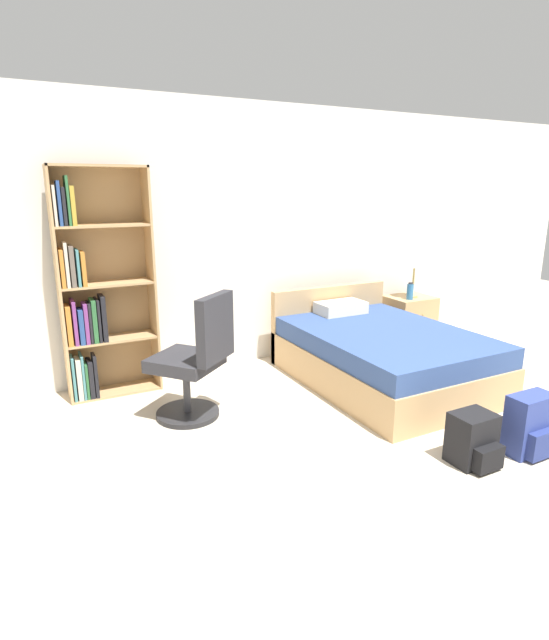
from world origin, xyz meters
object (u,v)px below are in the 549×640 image
at_px(bed, 379,354).
at_px(table_lamp, 415,260).
at_px(office_chair, 196,362).
at_px(nightstand, 408,320).
at_px(backpack_blue, 530,426).
at_px(backpack_black, 473,440).
at_px(water_bottle, 410,291).
at_px(bookshelf, 95,293).

bearing_deg(bed, table_lamp, 35.64).
height_order(office_chair, nightstand, office_chair).
xyz_separation_m(table_lamp, backpack_blue, (-1.02, -2.34, -0.79)).
distance_m(bed, backpack_black, 1.52).
bearing_deg(table_lamp, bed, -144.36).
xyz_separation_m(nightstand, backpack_black, (-1.47, -2.28, -0.11)).
xyz_separation_m(bed, backpack_blue, (0.07, -1.55, -0.06)).
height_order(table_lamp, backpack_blue, table_lamp).
bearing_deg(office_chair, water_bottle, 13.70).
bearing_deg(office_chair, backpack_black, -46.57).
relative_size(bookshelf, nightstand, 3.54).
height_order(bookshelf, office_chair, bookshelf).
distance_m(table_lamp, backpack_black, 2.82).
distance_m(office_chair, table_lamp, 3.03).
bearing_deg(table_lamp, backpack_blue, -113.68).
height_order(bookshelf, bed, bookshelf).
distance_m(table_lamp, backpack_blue, 2.67).
relative_size(bed, water_bottle, 9.87).
xyz_separation_m(table_lamp, water_bottle, (-0.12, -0.08, -0.34)).
bearing_deg(backpack_black, bed, 75.28).
bearing_deg(table_lamp, backpack_black, -123.26).
distance_m(bed, water_bottle, 1.26).
distance_m(bed, backpack_blue, 1.56).
bearing_deg(bed, backpack_black, -104.72).
height_order(bed, nightstand, bed).
distance_m(bed, office_chair, 1.81).
xyz_separation_m(water_bottle, backpack_blue, (-0.91, -2.25, -0.45)).
distance_m(nightstand, water_bottle, 0.40).
height_order(table_lamp, backpack_black, table_lamp).
height_order(nightstand, backpack_blue, nightstand).
bearing_deg(nightstand, bookshelf, 178.86).
distance_m(bookshelf, table_lamp, 3.48).
distance_m(nightstand, table_lamp, 0.72).
xyz_separation_m(bookshelf, backpack_blue, (2.45, -2.43, -0.72)).
xyz_separation_m(nightstand, backpack_blue, (-1.02, -2.36, -0.08)).
bearing_deg(backpack_black, water_bottle, 57.88).
distance_m(water_bottle, backpack_black, 2.60).
relative_size(water_bottle, backpack_blue, 0.46).
height_order(bookshelf, water_bottle, bookshelf).
height_order(bed, table_lamp, table_lamp).
xyz_separation_m(bed, backpack_black, (-0.39, -1.47, -0.10)).
relative_size(bookshelf, office_chair, 1.92).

